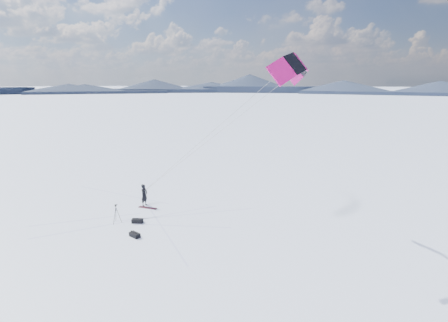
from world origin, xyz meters
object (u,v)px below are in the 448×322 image
Objects in this scene: gear_bag_a at (137,221)px; gear_bag_b at (135,235)px; snowkiter at (145,206)px; snowboard at (148,208)px; tripod at (116,211)px.

gear_bag_b is (1.47, -1.71, -0.00)m from gear_bag_a.
gear_bag_a is at bearing -151.65° from snowkiter.
gear_bag_b is at bearing -149.35° from snowkiter.
snowkiter is at bearing 98.00° from gear_bag_a.
snowkiter is 2.12× the size of gear_bag_a.
gear_bag_b is (3.42, -4.52, 0.15)m from snowkiter.
tripod is at bearing -100.92° from snowboard.
snowkiter is 0.65m from snowboard.
snowboard is at bearing 131.51° from gear_bag_b.
snowboard is 1.85× the size of gear_bag_a.
tripod is 1.73× the size of gear_bag_b.
tripod reaches higher than snowkiter.
gear_bag_b reaches higher than gear_bag_a.
snowkiter is at bearing 68.22° from tripod.
gear_bag_b is (2.84, -4.24, 0.13)m from snowboard.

